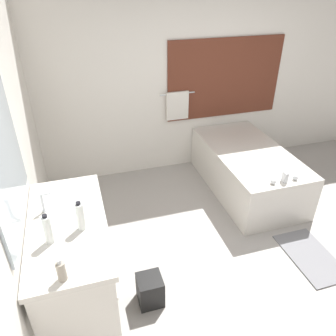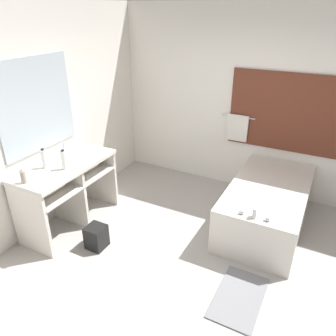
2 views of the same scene
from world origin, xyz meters
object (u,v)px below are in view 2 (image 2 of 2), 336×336
(bathtub, at_px, (267,203))
(soap_dispenser, at_px, (23,177))
(water_bottle_2, at_px, (64,160))
(water_bottle_1, at_px, (44,159))
(waste_bin, at_px, (96,237))

(bathtub, relative_size, soap_dispenser, 10.10)
(bathtub, bearing_deg, water_bottle_2, -150.02)
(bathtub, height_order, water_bottle_1, water_bottle_1)
(water_bottle_2, distance_m, soap_dispenser, 0.49)
(water_bottle_2, bearing_deg, soap_dispenser, -108.59)
(bathtub, bearing_deg, water_bottle_1, -150.97)
(waste_bin, bearing_deg, soap_dispenser, -153.06)
(water_bottle_1, bearing_deg, bathtub, 29.03)
(water_bottle_1, bearing_deg, water_bottle_2, 19.34)
(bathtub, distance_m, soap_dispenser, 2.97)
(bathtub, relative_size, water_bottle_1, 7.00)
(water_bottle_2, xyz_separation_m, soap_dispenser, (-0.16, -0.46, -0.04))
(water_bottle_1, relative_size, soap_dispenser, 1.44)
(bathtub, xyz_separation_m, water_bottle_2, (-2.18, -1.26, 0.67))
(water_bottle_1, height_order, soap_dispenser, water_bottle_1)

